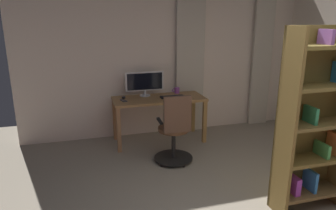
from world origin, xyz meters
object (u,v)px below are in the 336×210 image
cell_phone_by_monitor (124,101)px  desk (159,104)px  office_chair (175,132)px  mug_tea (177,90)px  computer_keyboard (172,97)px  computer_mouse (124,97)px  computer_monitor (145,82)px  bookshelf (313,123)px

cell_phone_by_monitor → desk: bearing=168.2°
office_chair → desk: bearing=92.5°
office_chair → mug_tea: office_chair is taller
office_chair → mug_tea: bearing=73.1°
computer_keyboard → cell_phone_by_monitor: bearing=-0.5°
computer_mouse → computer_monitor: bearing=-168.7°
computer_keyboard → mug_tea: mug_tea is taller
computer_monitor → computer_keyboard: 0.52m
desk → cell_phone_by_monitor: 0.59m
office_chair → computer_mouse: office_chair is taller
desk → computer_mouse: bearing=-12.0°
office_chair → bookshelf: 1.81m
computer_keyboard → desk: bearing=-13.5°
desk → cell_phone_by_monitor: size_ratio=10.28×
office_chair → cell_phone_by_monitor: office_chair is taller
computer_monitor → computer_keyboard: (-0.40, 0.24, -0.22)m
desk → bookshelf: bearing=115.6°
office_chair → computer_monitor: size_ratio=1.59×
computer_monitor → desk: bearing=134.9°
computer_keyboard → mug_tea: 0.32m
computer_monitor → cell_phone_by_monitor: size_ratio=4.42×
computer_mouse → mug_tea: size_ratio=0.76×
office_chair → bookshelf: (-1.06, 1.38, 0.50)m
bookshelf → computer_monitor: bearing=-62.5°
desk → mug_tea: mug_tea is taller
desk → office_chair: size_ratio=1.47×
computer_mouse → cell_phone_by_monitor: 0.16m
computer_monitor → computer_mouse: (0.36, 0.07, -0.21)m
computer_monitor → mug_tea: bearing=-176.9°
cell_phone_by_monitor → mug_tea: 0.99m
mug_tea → desk: bearing=30.6°
cell_phone_by_monitor → mug_tea: mug_tea is taller
desk → computer_monitor: bearing=-45.1°
office_chair → mug_tea: (-0.37, -1.07, 0.34)m
computer_mouse → cell_phone_by_monitor: size_ratio=0.69×
computer_monitor → bookshelf: (-1.26, 2.43, -0.02)m
computer_mouse → computer_keyboard: bearing=167.6°
desk → mug_tea: size_ratio=11.27×
computer_keyboard → cell_phone_by_monitor: computer_keyboard is taller
computer_mouse → mug_tea: bearing=-173.7°
computer_mouse → cell_phone_by_monitor: (0.03, 0.16, -0.01)m
cell_phone_by_monitor → mug_tea: (-0.95, -0.27, 0.04)m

